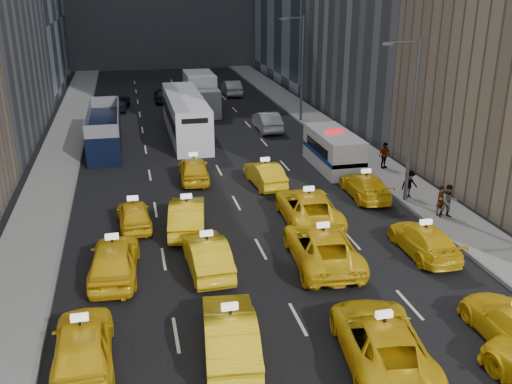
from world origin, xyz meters
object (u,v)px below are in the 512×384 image
Objects in this scene: double_decker at (104,129)px; city_bus at (185,116)px; nypd_van at (333,151)px; box_truck at (201,93)px; pedestrian_0 at (441,201)px.

double_decker is 6.59m from city_bus.
box_truck is at bearing 112.80° from nypd_van.
double_decker is 0.79× the size of city_bus.
city_bus is 8.08× the size of pedestrian_0.
pedestrian_0 is (8.77, -28.45, -0.77)m from box_truck.
double_decker is 6.34× the size of pedestrian_0.
box_truck reaches higher than nypd_van.
nypd_van is at bearing -57.68° from city_bus.
double_decker reaches higher than nypd_van.
city_bus reaches higher than double_decker.
double_decker is (-14.86, 8.27, 0.25)m from nypd_van.
city_bus reaches higher than pedestrian_0.
city_bus is 22.67m from pedestrian_0.
pedestrian_0 is at bearing -66.08° from box_truck.
box_truck is (8.66, 10.89, 0.30)m from double_decker.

